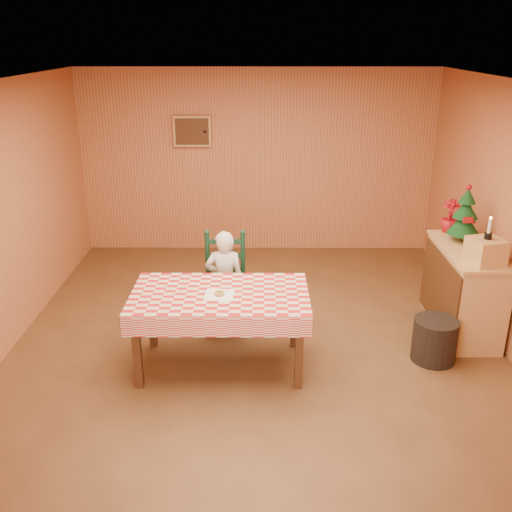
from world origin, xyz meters
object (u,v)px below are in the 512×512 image
at_px(seated_child, 225,282).
at_px(christmas_tree, 465,216).
at_px(dining_table, 220,301).
at_px(ladder_chair, 225,284).
at_px(crate, 486,251).
at_px(shelf_unit, 463,290).
at_px(storage_bin, 435,340).

relative_size(seated_child, christmas_tree, 1.81).
xyz_separation_m(dining_table, christmas_tree, (2.54, 1.00, 0.52)).
distance_m(ladder_chair, crate, 2.64).
bearing_deg(shelf_unit, crate, -88.77).
distance_m(seated_child, crate, 2.62).
bearing_deg(shelf_unit, storage_bin, -125.65).
bearing_deg(dining_table, storage_bin, 3.14).
xyz_separation_m(ladder_chair, shelf_unit, (2.53, -0.04, -0.04)).
distance_m(ladder_chair, seated_child, 0.08).
height_order(shelf_unit, storage_bin, shelf_unit).
height_order(ladder_chair, crate, crate).
height_order(shelf_unit, christmas_tree, christmas_tree).
bearing_deg(dining_table, shelf_unit, 16.42).
relative_size(ladder_chair, storage_bin, 2.51).
bearing_deg(shelf_unit, christmas_tree, 88.02).
bearing_deg(seated_child, storage_bin, 163.49).
relative_size(dining_table, seated_child, 1.47).
bearing_deg(seated_child, crate, 171.41).
height_order(dining_table, storage_bin, dining_table).
distance_m(ladder_chair, storage_bin, 2.20).
distance_m(seated_child, shelf_unit, 2.53).
height_order(dining_table, seated_child, seated_child).
relative_size(seated_child, storage_bin, 2.61).
height_order(seated_child, storage_bin, seated_child).
distance_m(dining_table, ladder_chair, 0.81).
bearing_deg(shelf_unit, ladder_chair, 179.08).
distance_m(seated_child, storage_bin, 2.20).
xyz_separation_m(ladder_chair, christmas_tree, (2.54, 0.21, 0.71)).
relative_size(shelf_unit, crate, 4.13).
xyz_separation_m(ladder_chair, crate, (2.54, -0.44, 0.55)).
relative_size(ladder_chair, christmas_tree, 1.74).
xyz_separation_m(crate, storage_bin, (-0.46, -0.23, -0.84)).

